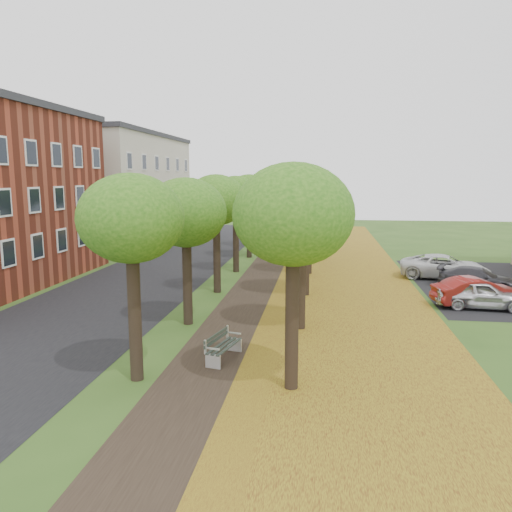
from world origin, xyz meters
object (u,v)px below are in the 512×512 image
(car_white, at_px, (445,267))
(bench, at_px, (223,346))
(car_grey, at_px, (478,278))
(car_silver, at_px, (480,294))
(car_red, at_px, (478,292))

(car_white, bearing_deg, bench, 155.93)
(bench, bearing_deg, car_grey, -30.19)
(bench, distance_m, car_grey, 17.39)
(car_silver, bearing_deg, bench, 131.99)
(bench, xyz_separation_m, car_silver, (10.90, 8.29, 0.23))
(car_red, xyz_separation_m, car_white, (0.00, 6.74, 0.04))
(car_white, bearing_deg, car_red, -168.89)
(car_red, height_order, car_white, car_white)
(car_silver, distance_m, car_white, 7.17)
(car_silver, xyz_separation_m, car_white, (0.00, 7.17, 0.03))
(car_grey, height_order, car_white, car_white)
(car_silver, height_order, car_grey, car_silver)
(bench, distance_m, car_silver, 13.70)
(car_red, bearing_deg, car_silver, 166.41)
(car_red, relative_size, car_grey, 1.00)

